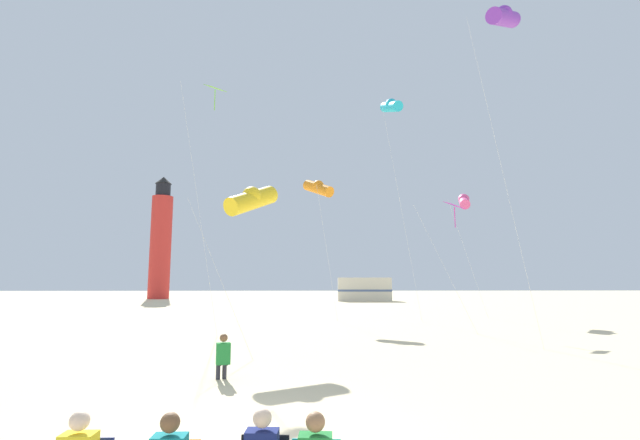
% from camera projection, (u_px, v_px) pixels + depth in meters
% --- Properties ---
extents(kite_flyer_standing, '(0.44, 0.56, 1.16)m').
position_uv_depth(kite_flyer_standing, '(223.00, 356.00, 11.19)').
color(kite_flyer_standing, '#238438').
rests_on(kite_flyer_standing, ground).
extents(kite_diamond_magenta, '(2.85, 2.85, 6.66)m').
position_uv_depth(kite_diamond_magenta, '(454.00, 209.00, 23.79)').
color(kite_diamond_magenta, silver).
rests_on(kite_diamond_magenta, ground).
extents(kite_diamond_lime, '(2.36, 2.18, 12.55)m').
position_uv_depth(kite_diamond_lime, '(214.00, 99.00, 22.98)').
color(kite_diamond_lime, silver).
rests_on(kite_diamond_lime, ground).
extents(kite_tube_violet, '(2.78, 2.77, 14.62)m').
position_uv_depth(kite_tube_violet, '(503.00, 17.00, 19.59)').
color(kite_tube_violet, silver).
rests_on(kite_tube_violet, ground).
extents(kite_tube_cyan, '(2.34, 2.69, 14.60)m').
position_uv_depth(kite_tube_cyan, '(391.00, 106.00, 29.55)').
color(kite_tube_cyan, silver).
rests_on(kite_tube_cyan, ground).
extents(kite_tube_rainbow, '(2.20, 2.72, 8.81)m').
position_uv_depth(kite_tube_rainbow, '(464.00, 201.00, 31.98)').
color(kite_tube_rainbow, silver).
rests_on(kite_tube_rainbow, ground).
extents(kite_tube_orange, '(2.26, 2.40, 9.08)m').
position_uv_depth(kite_tube_orange, '(318.00, 188.00, 28.78)').
color(kite_tube_orange, silver).
rests_on(kite_tube_orange, ground).
extents(kite_tube_gold, '(3.30, 3.54, 6.24)m').
position_uv_depth(kite_tube_gold, '(252.00, 199.00, 17.00)').
color(kite_tube_gold, silver).
rests_on(kite_tube_gold, ground).
extents(lighthouse_distant, '(2.80, 2.80, 16.80)m').
position_uv_depth(lighthouse_distant, '(161.00, 241.00, 61.28)').
color(lighthouse_distant, red).
rests_on(lighthouse_distant, ground).
extents(rv_van_cream, '(6.55, 2.67, 2.80)m').
position_uv_depth(rv_van_cream, '(364.00, 289.00, 54.33)').
color(rv_van_cream, beige).
rests_on(rv_van_cream, ground).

